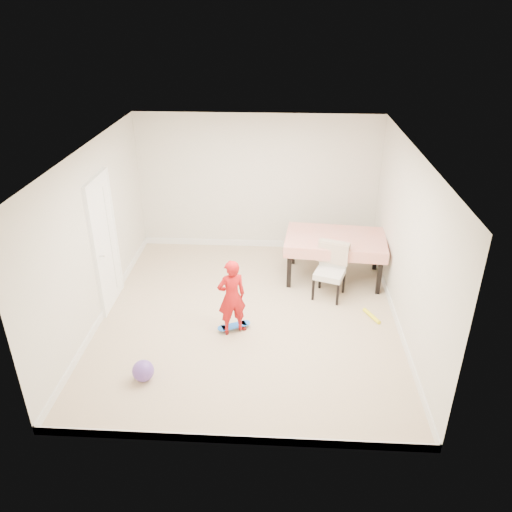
# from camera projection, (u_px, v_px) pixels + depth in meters

# --- Properties ---
(ground) EXTENTS (5.00, 5.00, 0.00)m
(ground) POSITION_uv_depth(u_px,v_px,m) (249.00, 316.00, 7.72)
(ground) COLOR tan
(ground) RESTS_ON ground
(ceiling) EXTENTS (4.50, 5.00, 0.04)m
(ceiling) POSITION_uv_depth(u_px,v_px,m) (248.00, 152.00, 6.54)
(ceiling) COLOR white
(ceiling) RESTS_ON wall_back
(wall_back) EXTENTS (4.50, 0.04, 2.60)m
(wall_back) POSITION_uv_depth(u_px,v_px,m) (258.00, 184.00, 9.33)
(wall_back) COLOR beige
(wall_back) RESTS_ON ground
(wall_front) EXTENTS (4.50, 0.04, 2.60)m
(wall_front) POSITION_uv_depth(u_px,v_px,m) (231.00, 348.00, 4.92)
(wall_front) COLOR beige
(wall_front) RESTS_ON ground
(wall_left) EXTENTS (0.04, 5.00, 2.60)m
(wall_left) POSITION_uv_depth(u_px,v_px,m) (95.00, 237.00, 7.24)
(wall_left) COLOR beige
(wall_left) RESTS_ON ground
(wall_right) EXTENTS (0.04, 5.00, 2.60)m
(wall_right) POSITION_uv_depth(u_px,v_px,m) (406.00, 244.00, 7.01)
(wall_right) COLOR beige
(wall_right) RESTS_ON ground
(door) EXTENTS (0.11, 0.94, 2.11)m
(door) POSITION_uv_depth(u_px,v_px,m) (105.00, 245.00, 7.63)
(door) COLOR white
(door) RESTS_ON ground
(baseboard_back) EXTENTS (4.50, 0.02, 0.12)m
(baseboard_back) POSITION_uv_depth(u_px,v_px,m) (258.00, 243.00, 9.90)
(baseboard_back) COLOR white
(baseboard_back) RESTS_ON ground
(baseboard_front) EXTENTS (4.50, 0.02, 0.12)m
(baseboard_front) POSITION_uv_depth(u_px,v_px,m) (233.00, 439.00, 5.48)
(baseboard_front) COLOR white
(baseboard_front) RESTS_ON ground
(baseboard_left) EXTENTS (0.02, 5.00, 0.12)m
(baseboard_left) POSITION_uv_depth(u_px,v_px,m) (106.00, 308.00, 7.81)
(baseboard_left) COLOR white
(baseboard_left) RESTS_ON ground
(baseboard_right) EXTENTS (0.02, 5.00, 0.12)m
(baseboard_right) POSITION_uv_depth(u_px,v_px,m) (396.00, 318.00, 7.58)
(baseboard_right) COLOR white
(baseboard_right) RESTS_ON ground
(dining_table) EXTENTS (1.77, 1.20, 0.79)m
(dining_table) POSITION_uv_depth(u_px,v_px,m) (334.00, 257.00, 8.62)
(dining_table) COLOR red
(dining_table) RESTS_ON ground
(dining_chair) EXTENTS (0.67, 0.72, 0.92)m
(dining_chair) POSITION_uv_depth(u_px,v_px,m) (330.00, 272.00, 8.04)
(dining_chair) COLOR silver
(dining_chair) RESTS_ON ground
(skateboard) EXTENTS (0.54, 0.38, 0.08)m
(skateboard) POSITION_uv_depth(u_px,v_px,m) (234.00, 327.00, 7.39)
(skateboard) COLOR blue
(skateboard) RESTS_ON ground
(child) EXTENTS (0.49, 0.42, 1.15)m
(child) POSITION_uv_depth(u_px,v_px,m) (232.00, 299.00, 7.10)
(child) COLOR #B51213
(child) RESTS_ON ground
(balloon) EXTENTS (0.28, 0.28, 0.28)m
(balloon) POSITION_uv_depth(u_px,v_px,m) (143.00, 371.00, 6.37)
(balloon) COLOR #6746A8
(balloon) RESTS_ON ground
(foam_toy) EXTENTS (0.23, 0.38, 0.06)m
(foam_toy) POSITION_uv_depth(u_px,v_px,m) (372.00, 316.00, 7.67)
(foam_toy) COLOR #FFF21A
(foam_toy) RESTS_ON ground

